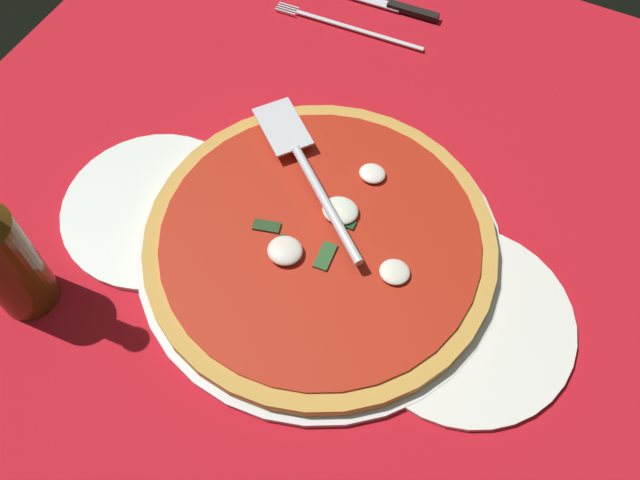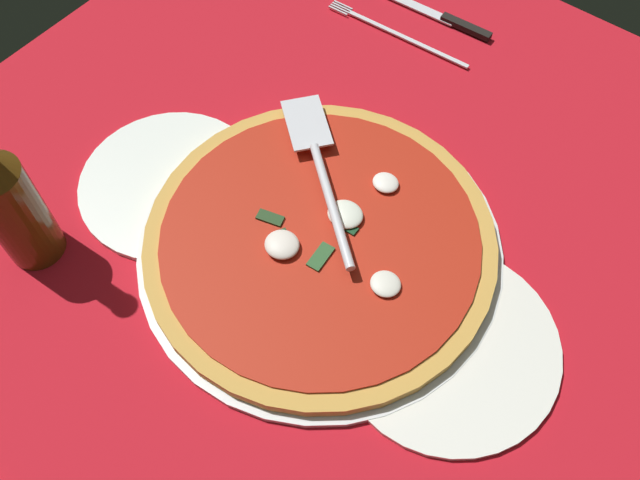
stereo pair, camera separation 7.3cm
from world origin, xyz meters
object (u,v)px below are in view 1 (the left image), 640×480
at_px(pizza, 320,241).
at_px(pizza_server, 308,171).
at_px(place_setting_near, 368,18).
at_px(dinner_plate_left, 463,321).
at_px(dinner_plate_right, 155,209).

distance_m(pizza, pizza_server, 0.08).
height_order(pizza, place_setting_near, pizza).
relative_size(dinner_plate_left, pizza, 0.60).
bearing_deg(place_setting_near, dinner_plate_right, 74.96).
relative_size(dinner_plate_left, place_setting_near, 1.04).
height_order(pizza_server, place_setting_near, pizza_server).
relative_size(dinner_plate_right, pizza, 0.55).
xyz_separation_m(dinner_plate_right, pizza, (-0.19, -0.04, 0.01)).
bearing_deg(dinner_plate_right, pizza, -168.43).
distance_m(dinner_plate_right, pizza, 0.19).
relative_size(dinner_plate_right, place_setting_near, 0.96).
height_order(pizza, pizza_server, pizza_server).
bearing_deg(pizza, dinner_plate_left, 175.97).
bearing_deg(pizza, dinner_plate_right, 11.57).
distance_m(dinner_plate_right, pizza_server, 0.18).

